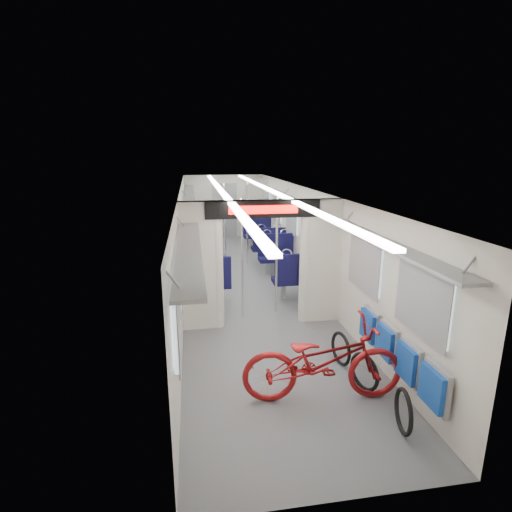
# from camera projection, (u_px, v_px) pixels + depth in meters

# --- Properties ---
(carriage) EXTENTS (12.00, 12.02, 2.31)m
(carriage) POSITION_uv_depth(u_px,v_px,m) (248.00, 227.00, 8.75)
(carriage) COLOR #515456
(carriage) RESTS_ON ground
(bicycle) EXTENTS (2.11, 0.90, 1.08)m
(bicycle) POSITION_uv_depth(u_px,v_px,m) (323.00, 361.00, 5.05)
(bicycle) COLOR maroon
(bicycle) RESTS_ON ground
(flip_bench) EXTENTS (0.12, 2.10, 0.51)m
(flip_bench) POSITION_uv_depth(u_px,v_px,m) (397.00, 352.00, 5.19)
(flip_bench) COLOR gray
(flip_bench) RESTS_ON carriage
(bike_hoop_a) EXTENTS (0.15, 0.53, 0.53)m
(bike_hoop_a) POSITION_uv_depth(u_px,v_px,m) (403.00, 413.00, 4.51)
(bike_hoop_a) COLOR black
(bike_hoop_a) RESTS_ON ground
(bike_hoop_b) EXTENTS (0.22, 0.52, 0.53)m
(bike_hoop_b) POSITION_uv_depth(u_px,v_px,m) (364.00, 373.00, 5.32)
(bike_hoop_b) COLOR black
(bike_hoop_b) RESTS_ON ground
(bike_hoop_c) EXTENTS (0.14, 0.52, 0.52)m
(bike_hoop_c) POSITION_uv_depth(u_px,v_px,m) (341.00, 350.00, 5.96)
(bike_hoop_c) COLOR black
(bike_hoop_c) RESTS_ON ground
(seat_bay_near_left) EXTENTS (0.95, 2.26, 1.16)m
(seat_bay_near_left) POSITION_uv_depth(u_px,v_px,m) (206.00, 265.00, 9.21)
(seat_bay_near_left) COLOR black
(seat_bay_near_left) RESTS_ON ground
(seat_bay_near_right) EXTENTS (0.95, 2.26, 1.16)m
(seat_bay_near_right) POSITION_uv_depth(u_px,v_px,m) (285.00, 262.00, 9.50)
(seat_bay_near_right) COLOR black
(seat_bay_near_right) RESTS_ON ground
(seat_bay_far_left) EXTENTS (0.88, 1.95, 1.06)m
(seat_bay_far_left) POSITION_uv_depth(u_px,v_px,m) (202.00, 236.00, 12.62)
(seat_bay_far_left) COLOR black
(seat_bay_far_left) RESTS_ON ground
(seat_bay_far_right) EXTENTS (0.95, 2.24, 1.15)m
(seat_bay_far_right) POSITION_uv_depth(u_px,v_px,m) (263.00, 236.00, 12.37)
(seat_bay_far_right) COLOR black
(seat_bay_far_right) RESTS_ON ground
(stanchion_near_left) EXTENTS (0.04, 0.04, 2.30)m
(stanchion_near_left) POSITION_uv_depth(u_px,v_px,m) (242.00, 260.00, 7.45)
(stanchion_near_left) COLOR silver
(stanchion_near_left) RESTS_ON ground
(stanchion_near_right) EXTENTS (0.05, 0.05, 2.30)m
(stanchion_near_right) POSITION_uv_depth(u_px,v_px,m) (276.00, 256.00, 7.69)
(stanchion_near_right) COLOR silver
(stanchion_near_right) RESTS_ON ground
(stanchion_far_left) EXTENTS (0.04, 0.04, 2.30)m
(stanchion_far_left) POSITION_uv_depth(u_px,v_px,m) (225.00, 227.00, 10.76)
(stanchion_far_left) COLOR silver
(stanchion_far_left) RESTS_ON ground
(stanchion_far_right) EXTENTS (0.04, 0.04, 2.30)m
(stanchion_far_right) POSITION_uv_depth(u_px,v_px,m) (247.00, 224.00, 11.14)
(stanchion_far_right) COLOR silver
(stanchion_far_right) RESTS_ON ground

